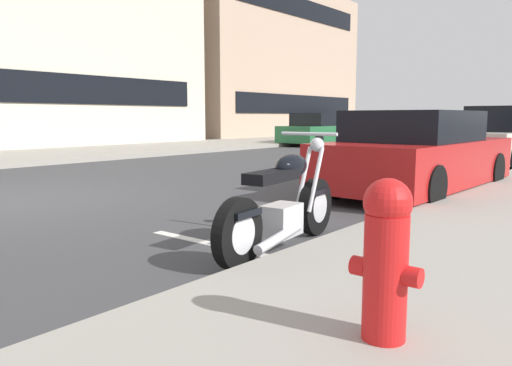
{
  "coord_description": "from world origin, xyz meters",
  "views": [
    {
      "loc": [
        -3.46,
        -7.39,
        1.25
      ],
      "look_at": [
        0.22,
        -4.42,
        0.62
      ],
      "focal_mm": 34.89,
      "sensor_mm": 36.0,
      "label": 1
    }
  ],
  "objects": [
    {
      "name": "townhouse_mid_block",
      "position": [
        21.93,
        14.74,
        4.55
      ],
      "size": [
        14.13,
        10.16,
        9.1
      ],
      "color": "tan",
      "rests_on": "ground"
    },
    {
      "name": "parked_motorcycle",
      "position": [
        0.3,
        -4.69,
        0.42
      ],
      "size": [
        2.07,
        0.63,
        1.1
      ],
      "rotation": [
        0.0,
        0.0,
        0.12
      ],
      "color": "black",
      "rests_on": "ground"
    },
    {
      "name": "sidewalk_far_curb",
      "position": [
        12.0,
        7.4,
        0.07
      ],
      "size": [
        120.0,
        5.0,
        0.14
      ],
      "primitive_type": "cube",
      "color": "gray",
      "rests_on": "ground"
    },
    {
      "name": "fire_hydrant",
      "position": [
        -1.2,
        -6.39,
        0.57
      ],
      "size": [
        0.24,
        0.36,
        0.82
      ],
      "color": "red",
      "rests_on": "sidewalk_near_curb"
    },
    {
      "name": "car_opposite_curb",
      "position": [
        15.5,
        4.38,
        0.66
      ],
      "size": [
        4.16,
        1.84,
        1.41
      ],
      "rotation": [
        0.0,
        0.0,
        3.15
      ],
      "color": "#236638",
      "rests_on": "ground"
    },
    {
      "name": "crossing_truck",
      "position": [
        34.58,
        1.61,
        1.04
      ],
      "size": [
        2.23,
        5.48,
        2.01
      ],
      "rotation": [
        0.0,
        0.0,
        1.55
      ],
      "color": "#4C5156",
      "rests_on": "ground"
    },
    {
      "name": "ground_plane",
      "position": [
        0.0,
        0.0,
        0.0
      ],
      "size": [
        260.0,
        260.0,
        0.0
      ],
      "primitive_type": "plane",
      "color": "#3D3D3F"
    },
    {
      "name": "parked_car_near_corner",
      "position": [
        10.21,
        -4.07,
        0.64
      ],
      "size": [
        4.47,
        1.82,
        1.34
      ],
      "rotation": [
        0.0,
        0.0,
        -0.01
      ],
      "color": "beige",
      "rests_on": "ground"
    },
    {
      "name": "townhouse_corner_block",
      "position": [
        6.29,
        13.83,
        5.19
      ],
      "size": [
        14.97,
        8.33,
        10.37
      ],
      "color": "beige",
      "rests_on": "ground"
    },
    {
      "name": "parking_stall_stripe",
      "position": [
        0.0,
        -4.3,
        0.0
      ],
      "size": [
        0.12,
        2.2,
        0.01
      ],
      "primitive_type": "cube",
      "color": "silver",
      "rests_on": "ground"
    },
    {
      "name": "parked_car_across_street",
      "position": [
        4.56,
        -4.33,
        0.64
      ],
      "size": [
        4.36,
        1.91,
        1.35
      ],
      "rotation": [
        0.0,
        0.0,
        -0.03
      ],
      "color": "#AD1919",
      "rests_on": "ground"
    }
  ]
}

